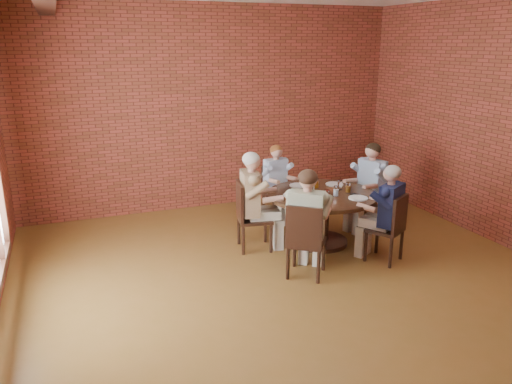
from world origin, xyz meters
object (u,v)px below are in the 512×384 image
object	(u,v)px
chair_e	(391,226)
diner_e	(386,214)
dining_table	(322,208)
chair_d	(305,239)
diner_c	(255,202)
chair_b	(275,190)
diner_b	(277,184)
chair_c	(248,214)
diner_d	(307,223)
diner_a	(369,187)
chair_a	(372,196)
smartphone	(356,195)

from	to	relation	value
chair_e	diner_e	size ratio (longest dim) A/B	0.71
dining_table	chair_d	bearing A→B (deg)	-128.18
diner_c	chair_b	bearing A→B (deg)	-25.48
diner_e	chair_b	bearing A→B (deg)	-102.12
chair_b	chair_d	distance (m)	2.16
chair_d	chair_e	distance (m)	1.24
diner_b	chair_d	xyz separation A→B (m)	(-0.52, -2.03, -0.10)
diner_c	chair_e	world-z (taller)	diner_c
chair_c	diner_d	bearing A→B (deg)	-149.12
diner_d	chair_d	bearing A→B (deg)	90.00
diner_a	chair_d	xyz separation A→B (m)	(-1.65, -1.17, -0.16)
chair_a	diner_a	xyz separation A→B (m)	(-0.08, -0.02, 0.16)
chair_a	chair_c	bearing A→B (deg)	-103.04
chair_a	chair_d	size ratio (longest dim) A/B	0.99
diner_b	diner_d	xyz separation A→B (m)	(-0.46, -1.96, 0.06)
chair_a	dining_table	bearing A→B (deg)	-90.00
chair_e	smartphone	distance (m)	0.70
chair_c	diner_c	world-z (taller)	diner_c
chair_c	chair_d	size ratio (longest dim) A/B	1.01
dining_table	diner_e	size ratio (longest dim) A/B	1.19
diner_c	diner_d	distance (m)	1.05
dining_table	diner_d	world-z (taller)	diner_d
chair_d	diner_b	bearing A→B (deg)	-66.10
chair_a	diner_c	xyz separation A→B (m)	(-1.98, -0.12, 0.18)
chair_c	diner_e	bearing A→B (deg)	-112.93
chair_e	smartphone	xyz separation A→B (m)	(-0.14, 0.64, 0.26)
chair_a	smartphone	xyz separation A→B (m)	(-0.64, -0.54, 0.25)
dining_table	diner_b	xyz separation A→B (m)	(-0.19, 1.13, 0.08)
chair_a	diner_e	bearing A→B (deg)	-41.73
chair_a	smartphone	world-z (taller)	chair_a
dining_table	chair_c	xyz separation A→B (m)	(-1.04, 0.19, -0.01)
dining_table	diner_c	bearing A→B (deg)	169.60
chair_d	diner_a	bearing A→B (deg)	-106.55
diner_c	smartphone	distance (m)	1.40
chair_b	chair_d	size ratio (longest dim) A/B	0.93
chair_c	diner_e	xyz separation A→B (m)	(1.53, -1.01, 0.13)
smartphone	diner_e	bearing A→B (deg)	-100.82
chair_e	chair_b	bearing A→B (deg)	-101.68
chair_a	diner_c	size ratio (longest dim) A/B	0.68
diner_b	diner_e	world-z (taller)	diner_e
diner_d	chair_e	world-z (taller)	diner_d
diner_c	diner_d	bearing A→B (deg)	-153.39
chair_a	diner_a	distance (m)	0.18
dining_table	chair_d	world-z (taller)	chair_d
chair_e	chair_d	bearing A→B (deg)	-30.35
diner_d	chair_e	size ratio (longest dim) A/B	1.48
diner_e	dining_table	bearing A→B (deg)	-90.00
chair_e	diner_e	distance (m)	0.17
chair_d	chair_e	xyz separation A→B (m)	(1.24, 0.02, -0.01)
chair_e	smartphone	size ratio (longest dim) A/B	6.27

